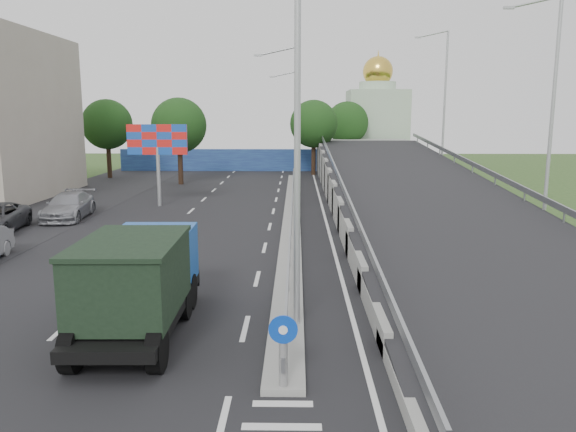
{
  "coord_description": "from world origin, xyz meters",
  "views": [
    {
      "loc": [
        0.28,
        -9.41,
        6.15
      ],
      "look_at": [
        -0.05,
        12.34,
        2.2
      ],
      "focal_mm": 35.0,
      "sensor_mm": 36.0,
      "label": 1
    }
  ],
  "objects_px": {
    "lamp_post_near": "(290,127)",
    "lamp_post_far": "(295,118)",
    "dump_truck": "(140,278)",
    "billboard": "(157,144)",
    "lamp_post_mid": "(294,120)",
    "sign_bollard": "(283,351)",
    "parked_car_d": "(69,206)",
    "church": "(376,121)"
  },
  "relations": [
    {
      "from": "lamp_post_near",
      "to": "lamp_post_far",
      "type": "height_order",
      "value": "same"
    },
    {
      "from": "dump_truck",
      "to": "billboard",
      "type": "bearing_deg",
      "value": 101.27
    },
    {
      "from": "lamp_post_mid",
      "to": "sign_bollard",
      "type": "bearing_deg",
      "value": -90.26
    },
    {
      "from": "lamp_post_far",
      "to": "dump_truck",
      "type": "relative_size",
      "value": 1.53
    },
    {
      "from": "billboard",
      "to": "dump_truck",
      "type": "xyz_separation_m",
      "value": [
        4.85,
        -22.23,
        -2.58
      ]
    },
    {
      "from": "parked_car_d",
      "to": "church",
      "type": "bearing_deg",
      "value": 52.77
    },
    {
      "from": "dump_truck",
      "to": "parked_car_d",
      "type": "distance_m",
      "value": 19.8
    },
    {
      "from": "lamp_post_far",
      "to": "billboard",
      "type": "distance_m",
      "value": 20.24
    },
    {
      "from": "sign_bollard",
      "to": "church",
      "type": "bearing_deg",
      "value": 80.19
    },
    {
      "from": "lamp_post_near",
      "to": "lamp_post_far",
      "type": "relative_size",
      "value": 1.0
    },
    {
      "from": "lamp_post_mid",
      "to": "dump_truck",
      "type": "height_order",
      "value": "lamp_post_mid"
    },
    {
      "from": "lamp_post_far",
      "to": "church",
      "type": "distance_m",
      "value": 17.15
    },
    {
      "from": "church",
      "to": "billboard",
      "type": "relative_size",
      "value": 2.51
    },
    {
      "from": "sign_bollard",
      "to": "church",
      "type": "distance_m",
      "value": 58.84
    },
    {
      "from": "sign_bollard",
      "to": "dump_truck",
      "type": "relative_size",
      "value": 0.25
    },
    {
      "from": "sign_bollard",
      "to": "billboard",
      "type": "bearing_deg",
      "value": 109.21
    },
    {
      "from": "lamp_post_mid",
      "to": "parked_car_d",
      "type": "relative_size",
      "value": 1.89
    },
    {
      "from": "lamp_post_far",
      "to": "church",
      "type": "xyz_separation_m",
      "value": [
        9.89,
        14.0,
        -0.5
      ]
    },
    {
      "from": "billboard",
      "to": "dump_truck",
      "type": "bearing_deg",
      "value": -77.68
    },
    {
      "from": "church",
      "to": "billboard",
      "type": "distance_m",
      "value": 37.23
    },
    {
      "from": "sign_bollard",
      "to": "parked_car_d",
      "type": "height_order",
      "value": "sign_bollard"
    },
    {
      "from": "dump_truck",
      "to": "lamp_post_mid",
      "type": "bearing_deg",
      "value": 77.07
    },
    {
      "from": "church",
      "to": "dump_truck",
      "type": "xyz_separation_m",
      "value": [
        -14.15,
        -54.23,
        -3.71
      ]
    },
    {
      "from": "lamp_post_far",
      "to": "church",
      "type": "bearing_deg",
      "value": 54.76
    },
    {
      "from": "lamp_post_far",
      "to": "church",
      "type": "relative_size",
      "value": 0.73
    },
    {
      "from": "billboard",
      "to": "parked_car_d",
      "type": "distance_m",
      "value": 7.21
    },
    {
      "from": "lamp_post_far",
      "to": "parked_car_d",
      "type": "xyz_separation_m",
      "value": [
        -13.4,
        -22.69,
        -5.03
      ]
    },
    {
      "from": "lamp_post_mid",
      "to": "dump_truck",
      "type": "relative_size",
      "value": 1.53
    },
    {
      "from": "church",
      "to": "lamp_post_near",
      "type": "bearing_deg",
      "value": -100.38
    },
    {
      "from": "lamp_post_near",
      "to": "billboard",
      "type": "bearing_deg",
      "value": 112.49
    },
    {
      "from": "sign_bollard",
      "to": "billboard",
      "type": "height_order",
      "value": "billboard"
    },
    {
      "from": "lamp_post_far",
      "to": "sign_bollard",
      "type": "bearing_deg",
      "value": -90.14
    },
    {
      "from": "lamp_post_far",
      "to": "billboard",
      "type": "relative_size",
      "value": 1.83
    },
    {
      "from": "parked_car_d",
      "to": "dump_truck",
      "type": "bearing_deg",
      "value": -67.27
    },
    {
      "from": "sign_bollard",
      "to": "lamp_post_near",
      "type": "bearing_deg",
      "value": 88.36
    },
    {
      "from": "church",
      "to": "sign_bollard",
      "type": "bearing_deg",
      "value": -99.81
    },
    {
      "from": "lamp_post_mid",
      "to": "lamp_post_near",
      "type": "bearing_deg",
      "value": -90.0
    },
    {
      "from": "lamp_post_mid",
      "to": "parked_car_d",
      "type": "distance_m",
      "value": 14.57
    },
    {
      "from": "sign_bollard",
      "to": "dump_truck",
      "type": "height_order",
      "value": "dump_truck"
    },
    {
      "from": "billboard",
      "to": "parked_car_d",
      "type": "xyz_separation_m",
      "value": [
        -4.29,
        -4.69,
        -3.41
      ]
    },
    {
      "from": "lamp_post_mid",
      "to": "dump_truck",
      "type": "xyz_separation_m",
      "value": [
        -4.25,
        -20.23,
        -4.21
      ]
    },
    {
      "from": "dump_truck",
      "to": "church",
      "type": "bearing_deg",
      "value": 74.33
    }
  ]
}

